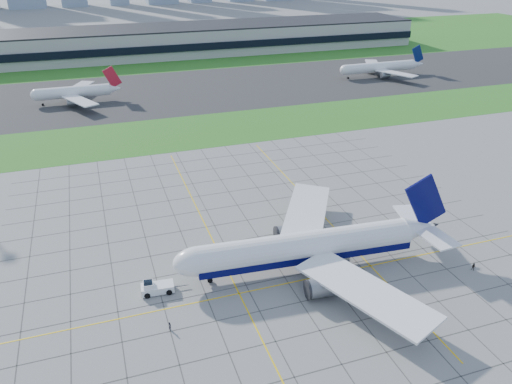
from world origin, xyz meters
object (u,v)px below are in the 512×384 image
(airliner, at_px, (308,247))
(pushback_tug, at_px, (156,287))
(distant_jet_2, at_px, (381,67))
(crew_near, at_px, (170,326))
(crew_far, at_px, (474,267))
(distant_jet_1, at_px, (75,92))

(airliner, distance_m, pushback_tug, 30.35)
(distant_jet_2, bearing_deg, crew_near, -131.44)
(crew_near, relative_size, crew_far, 1.00)
(crew_near, relative_size, distant_jet_1, 0.04)
(pushback_tug, xyz_separation_m, crew_near, (0.71, -11.11, -0.27))
(airliner, distance_m, crew_far, 33.65)
(airliner, height_order, crew_near, airliner)
(pushback_tug, relative_size, distant_jet_1, 0.21)
(crew_near, bearing_deg, distant_jet_1, 18.43)
(pushback_tug, height_order, crew_far, pushback_tug)
(airliner, height_order, distant_jet_2, airliner)
(crew_near, xyz_separation_m, crew_far, (60.64, -2.34, -0.00))
(crew_far, distance_m, distant_jet_1, 167.32)
(distant_jet_1, bearing_deg, airliner, -73.15)
(airliner, height_order, distant_jet_1, airliner)
(distant_jet_1, relative_size, distant_jet_2, 0.97)
(airliner, distance_m, crew_near, 31.07)
(airliner, distance_m, distant_jet_1, 144.90)
(pushback_tug, height_order, crew_near, pushback_tug)
(crew_far, xyz_separation_m, distant_jet_2, (70.18, 150.54, 3.66))
(crew_near, height_order, distant_jet_1, distant_jet_1)
(pushback_tug, height_order, distant_jet_1, distant_jet_1)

